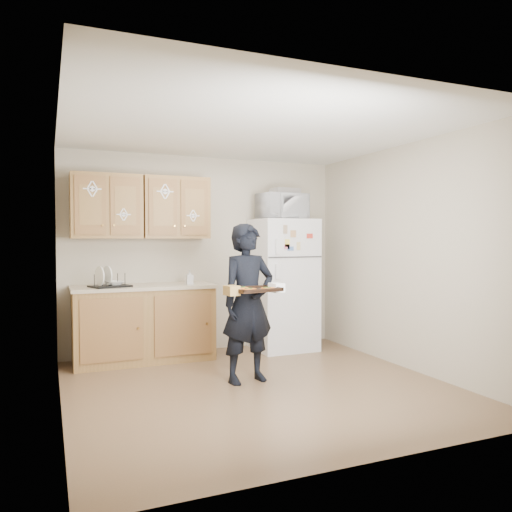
# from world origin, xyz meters

# --- Properties ---
(floor) EXTENTS (3.60, 3.60, 0.00)m
(floor) POSITION_xyz_m (0.00, 0.00, 0.00)
(floor) COLOR brown
(floor) RESTS_ON ground
(ceiling) EXTENTS (3.60, 3.60, 0.00)m
(ceiling) POSITION_xyz_m (0.00, 0.00, 2.50)
(ceiling) COLOR silver
(ceiling) RESTS_ON wall_back
(wall_back) EXTENTS (3.60, 0.04, 2.50)m
(wall_back) POSITION_xyz_m (0.00, 1.80, 1.25)
(wall_back) COLOR #B7AC94
(wall_back) RESTS_ON floor
(wall_front) EXTENTS (3.60, 0.04, 2.50)m
(wall_front) POSITION_xyz_m (0.00, -1.80, 1.25)
(wall_front) COLOR #B7AC94
(wall_front) RESTS_ON floor
(wall_left) EXTENTS (0.04, 3.60, 2.50)m
(wall_left) POSITION_xyz_m (-1.80, 0.00, 1.25)
(wall_left) COLOR #B7AC94
(wall_left) RESTS_ON floor
(wall_right) EXTENTS (0.04, 3.60, 2.50)m
(wall_right) POSITION_xyz_m (1.80, 0.00, 1.25)
(wall_right) COLOR #B7AC94
(wall_right) RESTS_ON floor
(refrigerator) EXTENTS (0.75, 0.70, 1.70)m
(refrigerator) POSITION_xyz_m (0.95, 1.43, 0.85)
(refrigerator) COLOR white
(refrigerator) RESTS_ON floor
(base_cabinet) EXTENTS (1.60, 0.60, 0.86)m
(base_cabinet) POSITION_xyz_m (-0.85, 1.48, 0.43)
(base_cabinet) COLOR brown
(base_cabinet) RESTS_ON floor
(countertop) EXTENTS (1.64, 0.64, 0.04)m
(countertop) POSITION_xyz_m (-0.85, 1.48, 0.88)
(countertop) COLOR #B7A98C
(countertop) RESTS_ON base_cabinet
(upper_cab_left) EXTENTS (0.80, 0.33, 0.75)m
(upper_cab_left) POSITION_xyz_m (-1.25, 1.61, 1.83)
(upper_cab_left) COLOR brown
(upper_cab_left) RESTS_ON wall_back
(upper_cab_right) EXTENTS (0.80, 0.33, 0.75)m
(upper_cab_right) POSITION_xyz_m (-0.43, 1.61, 1.83)
(upper_cab_right) COLOR brown
(upper_cab_right) RESTS_ON wall_back
(cereal_box) EXTENTS (0.20, 0.07, 0.32)m
(cereal_box) POSITION_xyz_m (1.47, 1.67, 0.16)
(cereal_box) COLOR gold
(cereal_box) RESTS_ON floor
(person) EXTENTS (0.64, 0.47, 1.60)m
(person) POSITION_xyz_m (-0.03, 0.21, 0.80)
(person) COLOR black
(person) RESTS_ON floor
(baking_tray) EXTENTS (0.49, 0.39, 0.04)m
(baking_tray) POSITION_xyz_m (-0.08, -0.08, 0.96)
(baking_tray) COLOR black
(baking_tray) RESTS_ON person
(pizza_front_left) EXTENTS (0.15, 0.15, 0.02)m
(pizza_front_left) POSITION_xyz_m (-0.17, -0.17, 0.98)
(pizza_front_left) COLOR orange
(pizza_front_left) RESTS_ON baking_tray
(pizza_front_right) EXTENTS (0.15, 0.15, 0.02)m
(pizza_front_right) POSITION_xyz_m (0.04, -0.14, 0.98)
(pizza_front_right) COLOR orange
(pizza_front_right) RESTS_ON baking_tray
(pizza_back_left) EXTENTS (0.15, 0.15, 0.02)m
(pizza_back_left) POSITION_xyz_m (-0.19, -0.03, 0.98)
(pizza_back_left) COLOR orange
(pizza_back_left) RESTS_ON baking_tray
(microwave) EXTENTS (0.64, 0.48, 0.33)m
(microwave) POSITION_xyz_m (0.91, 1.38, 1.86)
(microwave) COLOR white
(microwave) RESTS_ON refrigerator
(foil_pan) EXTENTS (0.36, 0.26, 0.07)m
(foil_pan) POSITION_xyz_m (0.97, 1.41, 2.06)
(foil_pan) COLOR silver
(foil_pan) RESTS_ON microwave
(dish_rack) EXTENTS (0.49, 0.42, 0.16)m
(dish_rack) POSITION_xyz_m (-1.24, 1.39, 0.98)
(dish_rack) COLOR black
(dish_rack) RESTS_ON countertop
(bowl) EXTENTS (0.25, 0.25, 0.05)m
(bowl) POSITION_xyz_m (-1.19, 1.39, 0.94)
(bowl) COLOR white
(bowl) RESTS_ON dish_rack
(soap_bottle) EXTENTS (0.08, 0.08, 0.17)m
(soap_bottle) POSITION_xyz_m (-0.32, 1.36, 0.99)
(soap_bottle) COLOR white
(soap_bottle) RESTS_ON countertop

